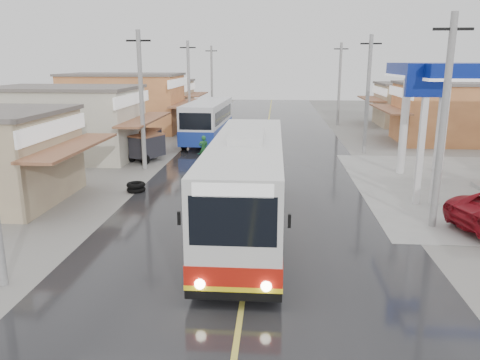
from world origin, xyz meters
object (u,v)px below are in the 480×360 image
at_px(cyclist, 204,157).
at_px(second_bus, 208,121).
at_px(tricycle_far, 150,139).
at_px(tricycle_near, 147,146).
at_px(coach_bus, 247,184).
at_px(tyre_stack, 136,187).

bearing_deg(cyclist, second_bus, 97.30).
bearing_deg(tricycle_far, second_bus, 52.71).
xyz_separation_m(cyclist, tricycle_far, (-4.57, 4.62, 0.27)).
bearing_deg(tricycle_far, tricycle_near, -78.37).
xyz_separation_m(second_bus, tricycle_far, (-3.46, -4.58, -0.79)).
bearing_deg(coach_bus, tricycle_near, 120.51).
xyz_separation_m(coach_bus, tricycle_far, (-7.81, 15.02, -0.91)).
height_order(tricycle_far, tyre_stack, tricycle_far).
bearing_deg(tyre_stack, second_bus, 84.24).
bearing_deg(second_bus, cyclist, -81.03).
relative_size(second_bus, tricycle_near, 3.64).
relative_size(coach_bus, second_bus, 1.26).
bearing_deg(tyre_stack, tricycle_far, 101.12).
bearing_deg(coach_bus, second_bus, 102.32).
bearing_deg(cyclist, tricycle_far, 135.14).
bearing_deg(coach_bus, tyre_stack, 139.52).
height_order(coach_bus, tyre_stack, coach_bus).
distance_m(cyclist, tyre_stack, 6.06).
bearing_deg(tricycle_near, tyre_stack, -54.24).
height_order(cyclist, tricycle_near, cyclist).
bearing_deg(second_bus, tricycle_near, -108.89).
height_order(second_bus, tricycle_far, second_bus).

